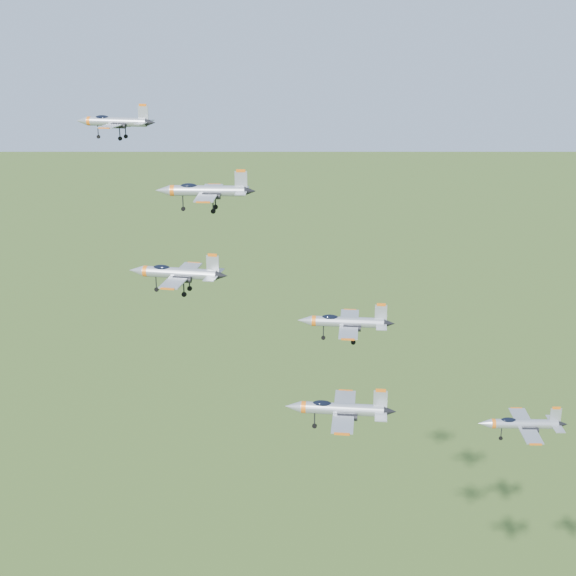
{
  "coord_description": "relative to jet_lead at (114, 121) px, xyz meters",
  "views": [
    {
      "loc": [
        -0.65,
        -98.46,
        162.58
      ],
      "look_at": [
        1.22,
        -3.19,
        129.97
      ],
      "focal_mm": 50.0,
      "sensor_mm": 36.0,
      "label": 1
    }
  ],
  "objects": [
    {
      "name": "jet_lead",
      "position": [
        0.0,
        0.0,
        0.0
      ],
      "size": [
        11.28,
        9.5,
        3.03
      ],
      "rotation": [
        0.0,
        0.0,
        -0.21
      ],
      "color": "#94989F"
    },
    {
      "name": "jet_left_high",
      "position": [
        12.36,
        -7.55,
        -7.85
      ],
      "size": [
        13.09,
        10.81,
        3.5
      ],
      "rotation": [
        0.0,
        0.0,
        -0.06
      ],
      "color": "#94989F"
    },
    {
      "name": "jet_right_high",
      "position": [
        10.61,
        -25.63,
        -13.14
      ],
      "size": [
        11.23,
        9.46,
        3.02
      ],
      "rotation": [
        0.0,
        0.0,
        -0.21
      ],
      "color": "#94989F"
    },
    {
      "name": "jet_left_low",
      "position": [
        30.89,
        -7.33,
        -26.17
      ],
      "size": [
        13.4,
        11.16,
        3.58
      ],
      "rotation": [
        0.0,
        0.0,
        -0.12
      ],
      "color": "#94989F"
    },
    {
      "name": "jet_right_low",
      "position": [
        28.71,
        -25.57,
        -29.92
      ],
      "size": [
        13.1,
        10.92,
        3.5
      ],
      "rotation": [
        0.0,
        0.0,
        -0.13
      ],
      "color": "#94989F"
    },
    {
      "name": "jet_trail",
      "position": [
        53.35,
        -17.01,
        -36.8
      ],
      "size": [
        11.69,
        9.63,
        3.13
      ],
      "rotation": [
        0.0,
        0.0,
        -0.04
      ],
      "color": "#94989F"
    }
  ]
}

